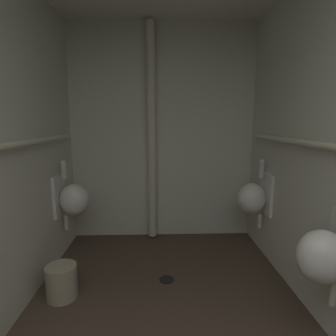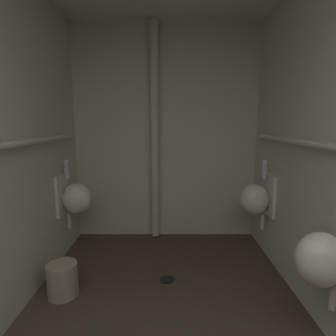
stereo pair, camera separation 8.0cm
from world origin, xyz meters
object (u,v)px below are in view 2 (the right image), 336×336
Objects in this scene: floor_drain at (166,279)px; waste_bin at (61,280)px; urinal_left_mid at (74,198)px; urinal_right_far at (255,198)px; urinal_right_mid at (322,257)px; standpipe_back_wall at (153,135)px.

waste_bin is (-0.88, -0.23, 0.14)m from floor_drain.
urinal_left_mid is 1.28m from floor_drain.
urinal_right_far is 1.24m from floor_drain.
urinal_right_mid is (1.94, -1.29, 0.00)m from urinal_left_mid.
urinal_right_mid is 1.99m from waste_bin.
floor_drain is at bearing 14.35° from waste_bin.
urinal_right_far is at bearing 25.94° from floor_drain.
urinal_right_mid is at bearing -17.65° from waste_bin.
floor_drain is (0.15, -0.96, -1.30)m from standpipe_back_wall.
urinal_left_mid is 1.94m from urinal_right_far.
standpipe_back_wall is (-1.10, 0.49, 0.65)m from urinal_right_far.
waste_bin is (0.10, -0.71, -0.51)m from urinal_left_mid.
urinal_right_mid reaches higher than floor_drain.
urinal_left_mid is 5.39× the size of floor_drain.
standpipe_back_wall reaches higher than floor_drain.
urinal_left_mid is at bearing 98.33° from waste_bin.
floor_drain is at bearing -26.07° from urinal_left_mid.
urinal_right_far is 0.30× the size of standpipe_back_wall.
standpipe_back_wall is at bearing 29.41° from urinal_left_mid.
urinal_right_mid is 1.00× the size of urinal_right_far.
standpipe_back_wall is (0.84, 0.47, 0.65)m from urinal_left_mid.
urinal_right_far is (0.00, 1.27, 0.00)m from urinal_right_mid.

